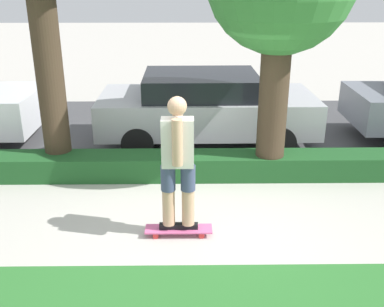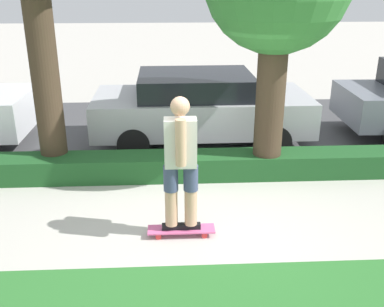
% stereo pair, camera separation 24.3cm
% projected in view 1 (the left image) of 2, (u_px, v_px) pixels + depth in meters
% --- Properties ---
extents(ground_plane, '(60.00, 60.00, 0.00)m').
position_uv_depth(ground_plane, '(202.00, 223.00, 6.33)').
color(ground_plane, '#BCB7AD').
extents(street_asphalt, '(18.08, 5.00, 0.01)m').
position_uv_depth(street_asphalt, '(196.00, 129.00, 10.24)').
color(street_asphalt, '#474749').
rests_on(street_asphalt, ground_plane).
extents(hedge_row, '(18.08, 0.60, 0.41)m').
position_uv_depth(hedge_row, '(199.00, 166.00, 7.75)').
color(hedge_row, '#1E5123').
rests_on(hedge_row, ground_plane).
extents(skateboard, '(0.90, 0.24, 0.10)m').
position_uv_depth(skateboard, '(179.00, 229.00, 6.03)').
color(skateboard, '#DB5B93').
rests_on(skateboard, ground_plane).
extents(skater_person, '(0.52, 0.47, 1.81)m').
position_uv_depth(skater_person, '(178.00, 162.00, 5.67)').
color(skater_person, black).
rests_on(skater_person, skateboard).
extents(parked_car_middle, '(4.38, 2.08, 1.44)m').
position_uv_depth(parked_car_middle, '(206.00, 106.00, 9.23)').
color(parked_car_middle, '#B7B7BC').
rests_on(parked_car_middle, ground_plane).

